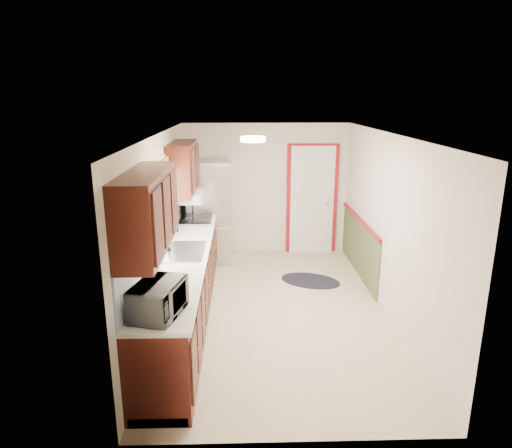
{
  "coord_description": "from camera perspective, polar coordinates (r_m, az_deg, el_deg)",
  "views": [
    {
      "loc": [
        -0.43,
        -5.75,
        2.86
      ],
      "look_at": [
        -0.25,
        0.33,
        1.15
      ],
      "focal_mm": 32.0,
      "sensor_mm": 36.0,
      "label": 1
    }
  ],
  "objects": [
    {
      "name": "cooktop",
      "position": [
        7.44,
        -7.51,
        0.69
      ],
      "size": [
        0.51,
        0.61,
        0.02
      ],
      "primitive_type": "cube",
      "color": "black",
      "rests_on": "kitchen_run"
    },
    {
      "name": "microwave",
      "position": [
        4.25,
        -12.16,
        -8.76
      ],
      "size": [
        0.43,
        0.62,
        0.38
      ],
      "primitive_type": "imported",
      "rotation": [
        0.0,
        0.0,
        1.33
      ],
      "color": "white",
      "rests_on": "kitchen_run"
    },
    {
      "name": "ceiling_fixture",
      "position": [
        5.57,
        -0.38,
        10.55
      ],
      "size": [
        0.3,
        0.3,
        0.06
      ],
      "primitive_type": "cylinder",
      "color": "#FFD88C",
      "rests_on": "room_shell"
    },
    {
      "name": "rug",
      "position": [
        7.42,
        6.81,
        -7.04
      ],
      "size": [
        1.13,
        0.96,
        0.01
      ],
      "primitive_type": "ellipsoid",
      "rotation": [
        0.0,
        0.0,
        -0.43
      ],
      "color": "black",
      "rests_on": "ground"
    },
    {
      "name": "room_shell",
      "position": [
        6.0,
        2.47,
        -0.38
      ],
      "size": [
        3.2,
        5.2,
        2.52
      ],
      "color": "#CDB490",
      "rests_on": "ground"
    },
    {
      "name": "refrigerator",
      "position": [
        8.06,
        -5.85,
        1.58
      ],
      "size": [
        0.79,
        0.78,
        1.81
      ],
      "rotation": [
        0.0,
        0.0,
        0.06
      ],
      "color": "#B7B7BC",
      "rests_on": "ground"
    },
    {
      "name": "back_wall_trim",
      "position": [
        8.32,
        8.2,
        1.85
      ],
      "size": [
        1.12,
        2.3,
        2.08
      ],
      "color": "maroon",
      "rests_on": "ground"
    },
    {
      "name": "kitchen_run",
      "position": [
        5.89,
        -9.5,
        -4.92
      ],
      "size": [
        0.63,
        4.0,
        2.2
      ],
      "color": "#38120C",
      "rests_on": "ground"
    }
  ]
}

